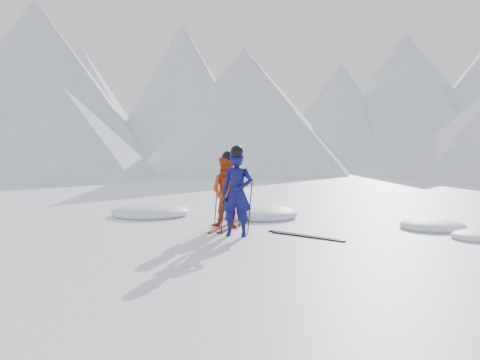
{
  "coord_description": "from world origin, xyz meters",
  "views": [
    {
      "loc": [
        -0.85,
        -10.57,
        1.79
      ],
      "look_at": [
        -1.9,
        0.5,
        1.1
      ],
      "focal_mm": 38.0,
      "sensor_mm": 36.0,
      "label": 1
    }
  ],
  "objects": [
    {
      "name": "skier_red",
      "position": [
        -2.2,
        0.71,
        0.81
      ],
      "size": [
        0.91,
        0.78,
        1.63
      ],
      "primitive_type": "imported",
      "rotation": [
        0.0,
        0.0,
        -0.24
      ],
      "color": "#BA3C0E",
      "rests_on": "ground"
    },
    {
      "name": "snow_lumps",
      "position": [
        -2.01,
        2.22,
        0.0
      ],
      "size": [
        9.0,
        4.41,
        0.45
      ],
      "color": "white",
      "rests_on": "ground"
    },
    {
      "name": "ski_loose_a",
      "position": [
        -0.55,
        -0.19,
        0.01
      ],
      "size": [
        1.42,
        1.08,
        0.03
      ],
      "primitive_type": "cube",
      "rotation": [
        0.0,
        0.0,
        0.93
      ],
      "color": "black",
      "rests_on": "ground"
    },
    {
      "name": "pole_blue_right",
      "position": [
        -1.63,
        -0.11,
        0.58
      ],
      "size": [
        0.12,
        0.07,
        1.16
      ],
      "primitive_type": "cylinder",
      "rotation": [
        -0.04,
        0.08,
        0.0
      ],
      "color": "black",
      "rests_on": "ground"
    },
    {
      "name": "ground",
      "position": [
        0.0,
        0.0,
        0.0
      ],
      "size": [
        160.0,
        160.0,
        0.0
      ],
      "primitive_type": "plane",
      "color": "white",
      "rests_on": "ground"
    },
    {
      "name": "pole_blue_left",
      "position": [
        -2.18,
        -0.21,
        0.58
      ],
      "size": [
        0.12,
        0.08,
        1.16
      ],
      "primitive_type": "cylinder",
      "rotation": [
        0.05,
        0.08,
        0.0
      ],
      "color": "black",
      "rests_on": "ground"
    },
    {
      "name": "pole_red_left",
      "position": [
        -2.5,
        0.96,
        0.54
      ],
      "size": [
        0.11,
        0.09,
        1.08
      ],
      "primitive_type": "cylinder",
      "rotation": [
        0.06,
        0.08,
        0.0
      ],
      "color": "black",
      "rests_on": "ground"
    },
    {
      "name": "pole_red_right",
      "position": [
        -1.9,
        0.86,
        0.54
      ],
      "size": [
        0.11,
        0.08,
        1.08
      ],
      "primitive_type": "cylinder",
      "rotation": [
        -0.05,
        0.08,
        0.0
      ],
      "color": "black",
      "rests_on": "ground"
    },
    {
      "name": "mountain_range",
      "position": [
        5.71,
        35.31,
        6.72
      ],
      "size": [
        106.15,
        62.94,
        15.53
      ],
      "color": "#B2BCD1",
      "rests_on": "ground"
    },
    {
      "name": "skier_blue",
      "position": [
        -1.88,
        -0.36,
        0.87
      ],
      "size": [
        0.69,
        0.5,
        1.75
      ],
      "primitive_type": "imported",
      "rotation": [
        0.0,
        0.0,
        -0.13
      ],
      "color": "#0D0D4E",
      "rests_on": "ground"
    },
    {
      "name": "ski_worn_left",
      "position": [
        -2.32,
        0.71,
        0.01
      ],
      "size": [
        0.43,
        1.68,
        0.03
      ],
      "primitive_type": "cube",
      "rotation": [
        0.0,
        0.0,
        -0.2
      ],
      "color": "black",
      "rests_on": "ground"
    },
    {
      "name": "ski_worn_right",
      "position": [
        -2.08,
        0.71,
        0.01
      ],
      "size": [
        0.54,
        1.66,
        0.03
      ],
      "primitive_type": "cube",
      "rotation": [
        0.0,
        0.0,
        -0.27
      ],
      "color": "black",
      "rests_on": "ground"
    },
    {
      "name": "ski_loose_b",
      "position": [
        -0.45,
        -0.34,
        0.01
      ],
      "size": [
        1.45,
        1.04,
        0.03
      ],
      "primitive_type": "cube",
      "rotation": [
        0.0,
        0.0,
        0.97
      ],
      "color": "black",
      "rests_on": "ground"
    }
  ]
}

